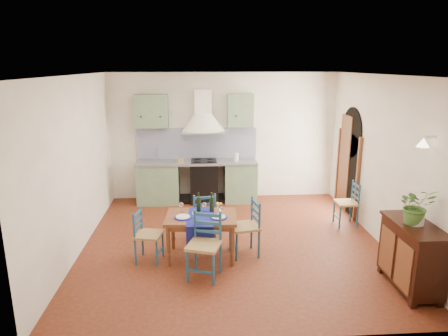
{
  "coord_description": "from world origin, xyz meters",
  "views": [
    {
      "loc": [
        -0.56,
        -6.26,
        2.95
      ],
      "look_at": [
        -0.13,
        0.3,
        1.25
      ],
      "focal_mm": 32.0,
      "sensor_mm": 36.0,
      "label": 1
    }
  ],
  "objects_px": {
    "dining_table": "(201,221)",
    "potted_plant": "(416,206)",
    "chair_near": "(205,245)",
    "sideboard": "(412,254)"
  },
  "relations": [
    {
      "from": "dining_table",
      "to": "chair_near",
      "type": "xyz_separation_m",
      "value": [
        0.04,
        -0.6,
        -0.12
      ]
    },
    {
      "from": "potted_plant",
      "to": "sideboard",
      "type": "bearing_deg",
      "value": -39.15
    },
    {
      "from": "sideboard",
      "to": "potted_plant",
      "type": "height_order",
      "value": "potted_plant"
    },
    {
      "from": "dining_table",
      "to": "potted_plant",
      "type": "distance_m",
      "value": 3.03
    },
    {
      "from": "dining_table",
      "to": "potted_plant",
      "type": "relative_size",
      "value": 2.27
    },
    {
      "from": "chair_near",
      "to": "dining_table",
      "type": "bearing_deg",
      "value": 93.64
    },
    {
      "from": "chair_near",
      "to": "potted_plant",
      "type": "distance_m",
      "value": 2.86
    },
    {
      "from": "dining_table",
      "to": "chair_near",
      "type": "bearing_deg",
      "value": -86.36
    },
    {
      "from": "dining_table",
      "to": "sideboard",
      "type": "distance_m",
      "value": 3.0
    },
    {
      "from": "chair_near",
      "to": "sideboard",
      "type": "height_order",
      "value": "chair_near"
    }
  ]
}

